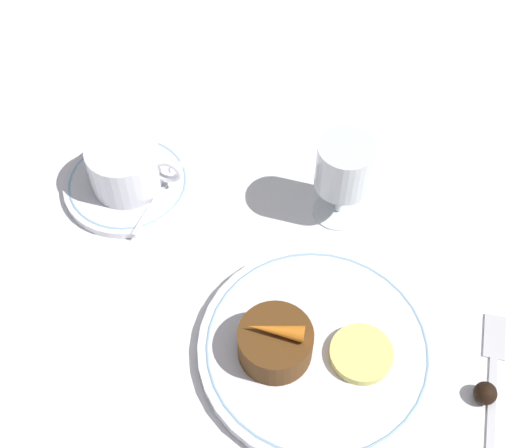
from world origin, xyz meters
TOP-DOWN VIEW (x-y plane):
  - ground_plane at (0.00, 0.00)m, footprint 3.00×3.00m
  - dinner_plate at (-0.00, -0.04)m, footprint 0.24×0.24m
  - saucer at (-0.25, 0.13)m, footprint 0.15×0.15m
  - coffee_cup at (-0.25, 0.13)m, footprint 0.11×0.08m
  - spoon at (-0.20, 0.13)m, footprint 0.03×0.12m
  - wine_glass at (-0.00, 0.14)m, footprint 0.06×0.06m
  - fork at (0.18, -0.03)m, footprint 0.02×0.17m
  - dessert_cake at (-0.04, -0.05)m, footprint 0.07×0.07m
  - carrot_garnish at (-0.04, -0.05)m, footprint 0.05×0.02m
  - pineapple_slice at (0.04, -0.04)m, footprint 0.06×0.06m
  - chocolate_truffle at (0.17, -0.06)m, footprint 0.02×0.02m

SIDE VIEW (x-z plane):
  - ground_plane at x=0.00m, z-range 0.00..0.00m
  - fork at x=0.18m, z-range 0.00..0.01m
  - saucer at x=-0.25m, z-range 0.00..0.01m
  - dinner_plate at x=0.00m, z-range 0.00..0.02m
  - chocolate_truffle at x=0.17m, z-range 0.00..0.02m
  - spoon at x=-0.20m, z-range 0.01..0.01m
  - pineapple_slice at x=0.04m, z-range 0.01..0.02m
  - dessert_cake at x=-0.04m, z-range 0.01..0.05m
  - coffee_cup at x=-0.25m, z-range 0.01..0.07m
  - carrot_garnish at x=-0.04m, z-range 0.05..0.07m
  - wine_glass at x=0.00m, z-range 0.02..0.13m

